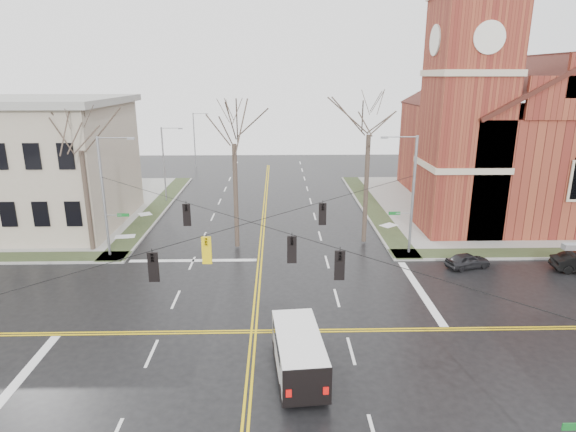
{
  "coord_description": "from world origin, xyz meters",
  "views": [
    {
      "loc": [
        1.32,
        -23.24,
        13.34
      ],
      "look_at": [
        2.0,
        6.0,
        4.75
      ],
      "focal_mm": 30.0,
      "sensor_mm": 36.0,
      "label": 1
    }
  ],
  "objects_px": {
    "tree_ne": "(369,127)",
    "tree_nw_near": "(234,137)",
    "streetlight_north_b": "(195,138)",
    "streetlight_north_a": "(165,161)",
    "signal_pole_ne": "(411,192)",
    "cargo_van": "(298,349)",
    "parked_car_a": "(468,261)",
    "signal_pole_nw": "(106,194)",
    "church": "(511,126)",
    "tree_nw_far": "(80,144)"
  },
  "relations": [
    {
      "from": "tree_ne",
      "to": "tree_nw_near",
      "type": "bearing_deg",
      "value": -174.7
    },
    {
      "from": "streetlight_north_b",
      "to": "streetlight_north_a",
      "type": "bearing_deg",
      "value": -90.0
    },
    {
      "from": "streetlight_north_a",
      "to": "tree_ne",
      "type": "relative_size",
      "value": 0.61
    },
    {
      "from": "streetlight_north_b",
      "to": "tree_nw_near",
      "type": "height_order",
      "value": "tree_nw_near"
    },
    {
      "from": "tree_nw_near",
      "to": "signal_pole_ne",
      "type": "bearing_deg",
      "value": -7.35
    },
    {
      "from": "signal_pole_ne",
      "to": "streetlight_north_a",
      "type": "xyz_separation_m",
      "value": [
        -21.97,
        16.5,
        -0.48
      ]
    },
    {
      "from": "streetlight_north_b",
      "to": "cargo_van",
      "type": "xyz_separation_m",
      "value": [
        12.9,
        -51.7,
        -3.28
      ]
    },
    {
      "from": "tree_ne",
      "to": "parked_car_a",
      "type": "bearing_deg",
      "value": -40.22
    },
    {
      "from": "signal_pole_ne",
      "to": "tree_ne",
      "type": "xyz_separation_m",
      "value": [
        -2.86,
        2.67,
        4.52
      ]
    },
    {
      "from": "signal_pole_nw",
      "to": "streetlight_north_a",
      "type": "relative_size",
      "value": 1.12
    },
    {
      "from": "church",
      "to": "streetlight_north_a",
      "type": "xyz_separation_m",
      "value": [
        -35.42,
        3.22,
        -3.97
      ]
    },
    {
      "from": "church",
      "to": "tree_ne",
      "type": "height_order",
      "value": "church"
    },
    {
      "from": "church",
      "to": "tree_ne",
      "type": "bearing_deg",
      "value": -146.93
    },
    {
      "from": "tree_ne",
      "to": "signal_pole_nw",
      "type": "bearing_deg",
      "value": -172.32
    },
    {
      "from": "signal_pole_nw",
      "to": "tree_nw_near",
      "type": "relative_size",
      "value": 0.73
    },
    {
      "from": "church",
      "to": "cargo_van",
      "type": "height_order",
      "value": "church"
    },
    {
      "from": "tree_nw_near",
      "to": "tree_ne",
      "type": "xyz_separation_m",
      "value": [
        10.36,
        0.96,
        0.58
      ]
    },
    {
      "from": "church",
      "to": "parked_car_a",
      "type": "bearing_deg",
      "value": -121.26
    },
    {
      "from": "signal_pole_ne",
      "to": "signal_pole_nw",
      "type": "distance_m",
      "value": 22.64
    },
    {
      "from": "cargo_van",
      "to": "tree_ne",
      "type": "bearing_deg",
      "value": 65.68
    },
    {
      "from": "signal_pole_nw",
      "to": "parked_car_a",
      "type": "bearing_deg",
      "value": -6.17
    },
    {
      "from": "signal_pole_ne",
      "to": "cargo_van",
      "type": "relative_size",
      "value": 1.65
    },
    {
      "from": "streetlight_north_b",
      "to": "tree_nw_near",
      "type": "bearing_deg",
      "value": -75.89
    },
    {
      "from": "church",
      "to": "tree_nw_near",
      "type": "height_order",
      "value": "church"
    },
    {
      "from": "streetlight_north_a",
      "to": "tree_nw_far",
      "type": "distance_m",
      "value": 15.93
    },
    {
      "from": "streetlight_north_a",
      "to": "tree_nw_far",
      "type": "bearing_deg",
      "value": -99.74
    },
    {
      "from": "tree_nw_far",
      "to": "streetlight_north_a",
      "type": "bearing_deg",
      "value": 80.26
    },
    {
      "from": "tree_nw_far",
      "to": "tree_nw_near",
      "type": "distance_m",
      "value": 11.38
    },
    {
      "from": "signal_pole_ne",
      "to": "streetlight_north_b",
      "type": "bearing_deg",
      "value": 121.05
    },
    {
      "from": "church",
      "to": "parked_car_a",
      "type": "relative_size",
      "value": 8.53
    },
    {
      "from": "cargo_van",
      "to": "tree_nw_near",
      "type": "bearing_deg",
      "value": 98.64
    },
    {
      "from": "signal_pole_ne",
      "to": "tree_nw_near",
      "type": "xyz_separation_m",
      "value": [
        -13.23,
        1.71,
        3.94
      ]
    },
    {
      "from": "church",
      "to": "tree_nw_far",
      "type": "relative_size",
      "value": 2.36
    },
    {
      "from": "signal_pole_ne",
      "to": "signal_pole_nw",
      "type": "xyz_separation_m",
      "value": [
        -22.64,
        0.0,
        0.0
      ]
    },
    {
      "from": "streetlight_north_b",
      "to": "tree_nw_near",
      "type": "xyz_separation_m",
      "value": [
        8.75,
        -34.79,
        4.42
      ]
    },
    {
      "from": "cargo_van",
      "to": "parked_car_a",
      "type": "distance_m",
      "value": 17.76
    },
    {
      "from": "signal_pole_nw",
      "to": "church",
      "type": "bearing_deg",
      "value": 20.21
    },
    {
      "from": "tree_nw_far",
      "to": "signal_pole_nw",
      "type": "bearing_deg",
      "value": -33.67
    },
    {
      "from": "streetlight_north_b",
      "to": "tree_nw_far",
      "type": "relative_size",
      "value": 0.69
    },
    {
      "from": "tree_nw_far",
      "to": "tree_ne",
      "type": "xyz_separation_m",
      "value": [
        21.72,
        1.37,
        1.02
      ]
    },
    {
      "from": "tree_nw_far",
      "to": "cargo_van",
      "type": "bearing_deg",
      "value": -46.78
    },
    {
      "from": "signal_pole_ne",
      "to": "streetlight_north_a",
      "type": "distance_m",
      "value": 27.48
    },
    {
      "from": "signal_pole_nw",
      "to": "tree_nw_near",
      "type": "bearing_deg",
      "value": 10.26
    },
    {
      "from": "signal_pole_nw",
      "to": "parked_car_a",
      "type": "height_order",
      "value": "signal_pole_nw"
    },
    {
      "from": "signal_pole_ne",
      "to": "cargo_van",
      "type": "bearing_deg",
      "value": -120.84
    },
    {
      "from": "signal_pole_ne",
      "to": "parked_car_a",
      "type": "bearing_deg",
      "value": -37.89
    },
    {
      "from": "tree_nw_near",
      "to": "tree_ne",
      "type": "height_order",
      "value": "tree_ne"
    },
    {
      "from": "signal_pole_ne",
      "to": "tree_ne",
      "type": "relative_size",
      "value": 0.69
    },
    {
      "from": "church",
      "to": "tree_nw_far",
      "type": "xyz_separation_m",
      "value": [
        -38.03,
        -11.99,
        0.01
      ]
    },
    {
      "from": "church",
      "to": "signal_pole_nw",
      "type": "bearing_deg",
      "value": -159.79
    }
  ]
}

